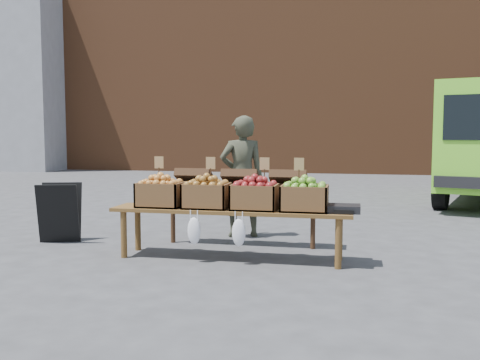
% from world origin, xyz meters
% --- Properties ---
extents(ground, '(80.00, 80.00, 0.00)m').
position_xyz_m(ground, '(0.00, 0.00, 0.00)').
color(ground, '#414143').
extents(brick_building, '(24.00, 4.00, 10.00)m').
position_xyz_m(brick_building, '(0.00, 15.00, 5.00)').
color(brick_building, brown).
rests_on(brick_building, ground).
extents(vendor, '(0.70, 0.59, 1.65)m').
position_xyz_m(vendor, '(-0.53, 1.24, 0.82)').
color(vendor, '#383B2C').
rests_on(vendor, ground).
extents(chalkboard_sign, '(0.57, 0.42, 0.78)m').
position_xyz_m(chalkboard_sign, '(-2.76, 0.37, 0.39)').
color(chalkboard_sign, black).
rests_on(chalkboard_sign, ground).
extents(back_table, '(2.10, 0.44, 1.04)m').
position_xyz_m(back_table, '(-0.42, 0.65, 0.52)').
color(back_table, '#3B2515').
rests_on(back_table, ground).
extents(display_bench, '(2.70, 0.56, 0.57)m').
position_xyz_m(display_bench, '(-0.38, -0.07, 0.28)').
color(display_bench, brown).
rests_on(display_bench, ground).
extents(crate_golden_apples, '(0.50, 0.40, 0.28)m').
position_xyz_m(crate_golden_apples, '(-1.21, -0.07, 0.71)').
color(crate_golden_apples, '#A79328').
rests_on(crate_golden_apples, display_bench).
extents(crate_russet_pears, '(0.50, 0.40, 0.28)m').
position_xyz_m(crate_russet_pears, '(-0.66, -0.07, 0.71)').
color(crate_russet_pears, '#9C6A24').
rests_on(crate_russet_pears, display_bench).
extents(crate_red_apples, '(0.50, 0.40, 0.28)m').
position_xyz_m(crate_red_apples, '(-0.11, -0.07, 0.71)').
color(crate_red_apples, maroon).
rests_on(crate_red_apples, display_bench).
extents(crate_green_apples, '(0.50, 0.40, 0.28)m').
position_xyz_m(crate_green_apples, '(0.44, -0.07, 0.71)').
color(crate_green_apples, '#558E2C').
rests_on(crate_green_apples, display_bench).
extents(weighing_scale, '(0.34, 0.30, 0.08)m').
position_xyz_m(weighing_scale, '(0.87, -0.07, 0.61)').
color(weighing_scale, black).
rests_on(weighing_scale, display_bench).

